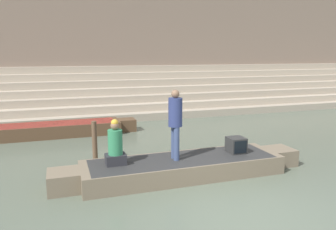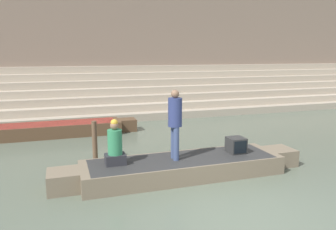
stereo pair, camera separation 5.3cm
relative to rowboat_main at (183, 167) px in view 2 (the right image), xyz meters
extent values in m
plane|color=#566051|center=(0.34, -2.33, -0.24)|extent=(120.00, 120.00, 0.00)
cube|color=tan|center=(0.34, 8.96, -0.07)|extent=(36.00, 4.01, 0.34)
cube|color=#B2A28D|center=(0.34, 9.25, 0.27)|extent=(36.00, 3.44, 0.34)
cube|color=tan|center=(0.34, 9.53, 0.61)|extent=(36.00, 2.86, 0.34)
cube|color=#B2A28D|center=(0.34, 9.82, 0.95)|extent=(36.00, 2.29, 0.34)
cube|color=tan|center=(0.34, 10.11, 1.29)|extent=(36.00, 1.72, 0.34)
cube|color=#B2A28D|center=(0.34, 10.39, 1.64)|extent=(36.00, 1.15, 0.34)
cube|color=tan|center=(0.34, 10.68, 1.98)|extent=(36.00, 0.57, 0.34)
cube|color=#7F6B5B|center=(0.34, 11.57, 3.26)|extent=(34.20, 1.20, 7.01)
cube|color=#4C4037|center=(0.34, 10.95, 0.06)|extent=(34.20, 0.12, 0.60)
cube|color=#756651|center=(0.00, 0.00, -0.02)|extent=(5.04, 1.40, 0.45)
cube|color=#2D2D2D|center=(0.00, 0.00, 0.19)|extent=(4.64, 1.30, 0.05)
cube|color=#756651|center=(2.88, 0.00, -0.02)|extent=(0.71, 0.77, 0.45)
cube|color=#756651|center=(-2.87, 0.00, -0.02)|extent=(0.71, 0.77, 0.45)
cylinder|color=olive|center=(-0.76, 0.80, 0.11)|extent=(2.45, 0.04, 0.04)
cylinder|color=#3D4C75|center=(-0.20, 0.12, 0.63)|extent=(0.14, 0.14, 0.84)
cylinder|color=#3D4C75|center=(-0.20, -0.06, 0.63)|extent=(0.14, 0.14, 0.84)
cylinder|color=navy|center=(-0.20, 0.03, 1.40)|extent=(0.34, 0.34, 0.70)
sphere|color=#8C664C|center=(-0.20, 0.03, 1.85)|extent=(0.20, 0.20, 0.20)
cube|color=#28282D|center=(-1.67, 0.11, 0.33)|extent=(0.48, 0.38, 0.24)
cylinder|color=#338456|center=(-1.67, 0.11, 0.75)|extent=(0.34, 0.34, 0.59)
sphere|color=#8C664C|center=(-1.67, 0.11, 1.15)|extent=(0.20, 0.20, 0.20)
sphere|color=gold|center=(-1.67, 0.11, 1.22)|extent=(0.17, 0.17, 0.17)
cube|color=#2D2D2D|center=(1.53, 0.05, 0.41)|extent=(0.43, 0.45, 0.41)
cube|color=black|center=(1.53, -0.18, 0.41)|extent=(0.35, 0.02, 0.33)
cube|color=brown|center=(-3.02, 5.37, -0.01)|extent=(4.68, 1.21, 0.47)
cube|color=#993328|center=(-3.02, 5.37, 0.21)|extent=(4.31, 1.11, 0.05)
cube|color=brown|center=(-0.35, 5.37, -0.01)|extent=(0.66, 0.67, 0.47)
cylinder|color=brown|center=(-1.99, 1.79, 0.35)|extent=(0.14, 0.14, 1.19)
camera|label=1|loc=(-2.86, -7.34, 2.79)|focal=35.00mm
camera|label=2|loc=(-2.81, -7.35, 2.79)|focal=35.00mm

